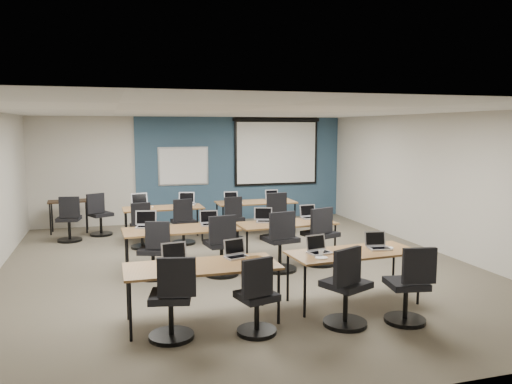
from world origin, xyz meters
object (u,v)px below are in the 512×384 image
object	(u,v)px
task_chair_5	(222,250)
laptop_2	(318,248)
laptop_9	(187,201)
laptop_3	(378,244)
training_table_front_left	(202,268)
laptop_10	(232,200)
training_table_mid_right	(286,225)
laptop_0	(175,258)
laptop_6	(265,218)
task_chair_2	(346,293)
laptop_8	(140,203)
training_table_front_right	(353,255)
laptop_1	(236,253)
training_table_back_left	(163,210)
spare_chair_a	(100,218)
projector_screen	(277,148)
laptop_5	(210,221)
laptop_7	(309,215)
task_chair_4	(154,255)
task_chair_6	(280,246)
task_chair_0	(172,305)
task_chair_11	(275,219)
whiteboard	(183,166)
task_chair_3	(409,291)
laptop_11	(273,198)
utility_table	(69,205)
training_table_mid_left	(181,231)
spare_chair_b	(69,223)
task_chair_10	(233,222)
training_table_back_right	(256,203)
laptop_4	(147,223)
task_chair_1	(257,303)
task_chair_8	(142,229)
task_chair_7	(320,241)
task_chair_9	(183,225)

from	to	relation	value
task_chair_5	laptop_2	bearing A→B (deg)	-68.04
laptop_9	laptop_3	bearing A→B (deg)	-51.55
training_table_front_left	laptop_10	size ratio (longest dim) A/B	6.00
training_table_mid_right	laptop_0	world-z (taller)	laptop_0
laptop_6	task_chair_2	bearing A→B (deg)	-70.58
training_table_front_left	laptop_8	size ratio (longest dim) A/B	5.31
training_table_front_right	laptop_1	bearing A→B (deg)	170.35
training_table_back_left	spare_chair_a	world-z (taller)	spare_chair_a
training_table_back_left	projector_screen	bearing A→B (deg)	30.19
laptop_5	laptop_7	world-z (taller)	laptop_7
task_chair_4	task_chair_6	distance (m)	2.09
training_table_mid_right	laptop_10	size ratio (longest dim) A/B	5.55
laptop_9	task_chair_0	bearing A→B (deg)	-83.90
training_table_front_left	task_chair_11	world-z (taller)	task_chair_11
whiteboard	task_chair_2	xyz separation A→B (m)	(0.87, -7.38, -1.03)
projector_screen	task_chair_3	size ratio (longest dim) A/B	2.41
training_table_back_left	laptop_11	bearing A→B (deg)	6.36
task_chair_3	task_chair_11	distance (m)	5.03
task_chair_4	laptop_9	bearing A→B (deg)	91.17
laptop_8	utility_table	distance (m)	1.93
whiteboard	task_chair_6	distance (m)	5.10
laptop_9	laptop_11	xyz separation A→B (m)	(2.03, 0.07, -0.01)
training_table_front_right	training_table_back_left	size ratio (longest dim) A/B	1.07
training_table_mid_left	spare_chair_b	distance (m)	3.48
task_chair_0	projector_screen	bearing A→B (deg)	75.37
training_table_mid_left	task_chair_10	xyz separation A→B (m)	(1.40, 2.00, -0.29)
task_chair_0	task_chair_4	distance (m)	2.43
utility_table	spare_chair_b	xyz separation A→B (m)	(0.07, -1.02, -0.25)
laptop_2	task_chair_3	distance (m)	1.30
spare_chair_a	laptop_10	bearing A→B (deg)	-40.07
training_table_back_right	task_chair_6	xyz separation A→B (m)	(-0.50, -3.15, -0.25)
training_table_front_left	laptop_3	size ratio (longest dim) A/B	6.26
training_table_mid_left	laptop_4	size ratio (longest dim) A/B	5.35
task_chair_11	utility_table	world-z (taller)	task_chair_11
training_table_mid_right	spare_chair_a	bearing A→B (deg)	131.37
training_table_back_right	laptop_3	xyz separation A→B (m)	(0.36, -4.82, 0.10)
laptop_6	laptop_1	bearing A→B (deg)	-97.20
task_chair_1	laptop_8	world-z (taller)	laptop_8
training_table_front_right	task_chair_4	distance (m)	3.18
task_chair_4	task_chair_10	distance (m)	3.02
task_chair_2	task_chair_8	xyz separation A→B (m)	(-2.11, 4.79, -0.03)
task_chair_7	task_chair_8	bearing A→B (deg)	124.93
laptop_4	task_chair_9	distance (m)	1.87
laptop_3	task_chair_10	world-z (taller)	task_chair_10
task_chair_0	laptop_4	xyz separation A→B (m)	(-0.05, 3.10, 0.38)
task_chair_2	laptop_6	world-z (taller)	task_chair_2
training_table_mid_left	task_chair_4	xyz separation A→B (m)	(-0.48, -0.36, -0.29)
training_table_mid_right	task_chair_10	xyz separation A→B (m)	(-0.49, 2.02, -0.29)
task_chair_1	task_chair_6	bearing A→B (deg)	50.35
task_chair_10	laptop_0	bearing A→B (deg)	-121.24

